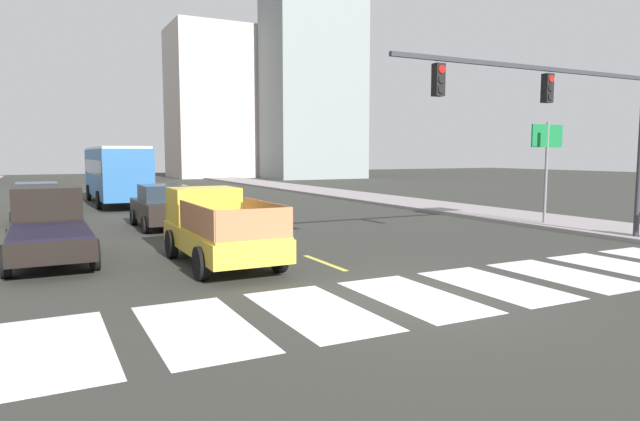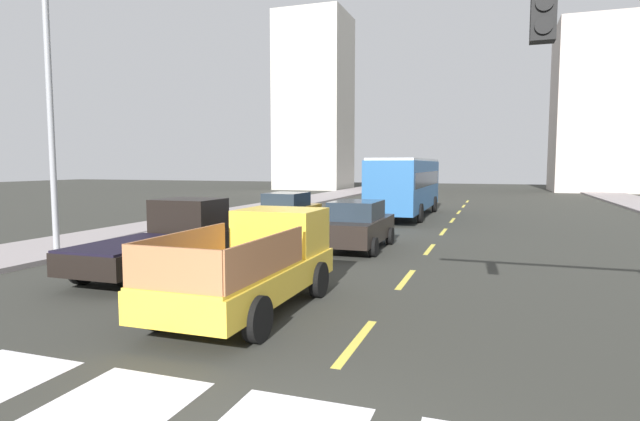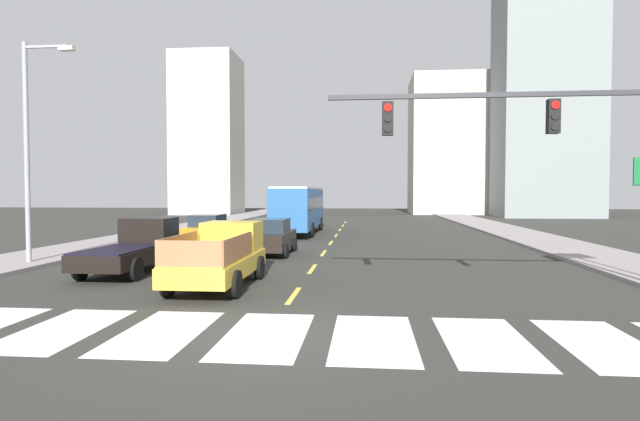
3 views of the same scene
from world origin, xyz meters
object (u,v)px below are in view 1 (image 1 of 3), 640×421
sedan_mid (162,206)px  sedan_near_left (37,203)px  city_bus (116,171)px  pickup_stakebed (217,228)px  direction_sign_green (547,151)px  pickup_dark (49,227)px  traffic_signal_gantry (575,111)px

sedan_mid → sedan_near_left: 6.03m
city_bus → sedan_near_left: 8.92m
pickup_stakebed → sedan_mid: (0.10, 7.78, -0.08)m
direction_sign_green → pickup_dark: bearing=176.3°
pickup_stakebed → sedan_mid: pickup_stakebed is taller
sedan_mid → pickup_dark: bearing=-128.1°
pickup_stakebed → traffic_signal_gantry: 11.29m
sedan_mid → direction_sign_green: (13.92, -6.55, 2.17)m
pickup_stakebed → direction_sign_green: 14.23m
pickup_dark → city_bus: bearing=75.1°
pickup_dark → sedan_near_left: 9.50m
city_bus → pickup_dark: bearing=-101.1°
city_bus → sedan_mid: city_bus is taller
sedan_mid → traffic_signal_gantry: 15.19m
pickup_stakebed → direction_sign_green: (14.02, 1.24, 2.10)m
city_bus → sedan_near_left: city_bus is taller
sedan_mid → sedan_near_left: bearing=136.4°
pickup_stakebed → sedan_near_left: size_ratio=1.18×
pickup_dark → sedan_mid: pickup_dark is taller
pickup_stakebed → city_bus: size_ratio=0.48×
pickup_stakebed → city_bus: (-0.18, 19.74, 1.02)m
pickup_dark → direction_sign_green: direction_sign_green is taller
pickup_dark → city_bus: size_ratio=0.48×
pickup_stakebed → sedan_near_left: pickup_stakebed is taller
pickup_dark → city_bus: city_bus is taller
sedan_near_left → city_bus: bearing=63.4°
pickup_stakebed → sedan_mid: bearing=88.3°
pickup_stakebed → traffic_signal_gantry: traffic_signal_gantry is taller
city_bus → sedan_mid: bearing=-87.2°
traffic_signal_gantry → direction_sign_green: size_ratio=2.42×
city_bus → direction_sign_green: size_ratio=2.57×
city_bus → direction_sign_green: bearing=-51.1°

